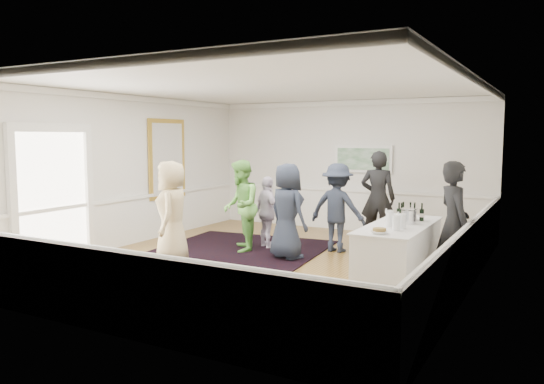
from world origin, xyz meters
The scene contains 23 objects.
floor centered at (0.00, 0.00, 0.00)m, with size 8.00×8.00×0.00m, color olive.
ceiling centered at (0.00, 0.00, 3.20)m, with size 7.00×8.00×0.02m, color white.
wall_left centered at (-3.50, 0.00, 1.60)m, with size 0.02×8.00×3.20m, color white.
wall_right centered at (3.50, 0.00, 1.60)m, with size 0.02×8.00×3.20m, color white.
wall_back centered at (0.00, 4.00, 1.60)m, with size 7.00×0.02×3.20m, color white.
wall_front centered at (0.00, -4.00, 1.60)m, with size 7.00×0.02×3.20m, color white.
wainscoting centered at (0.00, 0.00, 0.50)m, with size 7.00×8.00×1.00m, color white, non-canonical shape.
mirror centered at (-3.45, 1.30, 1.80)m, with size 0.05×1.25×1.85m.
doorway centered at (-3.45, -1.90, 1.42)m, with size 0.10×1.78×2.56m.
landscape_painting centered at (0.40, 3.95, 1.78)m, with size 1.44×0.06×0.66m.
area_rug centered at (-1.03, 0.18, 0.01)m, with size 3.26×4.28×0.02m, color black.
serving_table centered at (2.44, -0.17, 0.47)m, with size 0.88×2.33×0.94m.
bartender centered at (3.20, 0.17, 0.97)m, with size 0.71×0.47×1.95m, color black.
guest_tan centered at (-1.54, -0.89, 0.94)m, with size 0.92×0.60×1.89m, color tan.
guest_green centered at (-1.02, 0.63, 0.93)m, with size 0.90×0.70×1.85m, color #67B448.
guest_lilac centered at (-0.70, 1.17, 0.75)m, with size 0.88×0.37×1.50m, color silver.
guest_dark_a centered at (0.71, 1.55, 0.89)m, with size 1.15×0.66×1.79m, color #202736.
guest_dark_b centered at (1.21, 2.59, 1.01)m, with size 0.74×0.48×2.02m, color black.
guest_navy centered at (0.12, 0.48, 0.91)m, with size 0.89×0.58×1.82m, color #202736.
wine_bottles centered at (2.45, 0.31, 1.10)m, with size 0.42×0.28×0.31m.
juice_pitchers centered at (2.44, -0.49, 1.06)m, with size 0.38×0.59×0.24m.
ice_bucket centered at (2.54, -0.02, 1.06)m, with size 0.26×0.26×0.24m, color silver.
nut_bowl centered at (2.40, -1.10, 0.98)m, with size 0.23×0.23×0.08m.
Camera 1 is at (4.64, -8.36, 2.32)m, focal length 35.00 mm.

